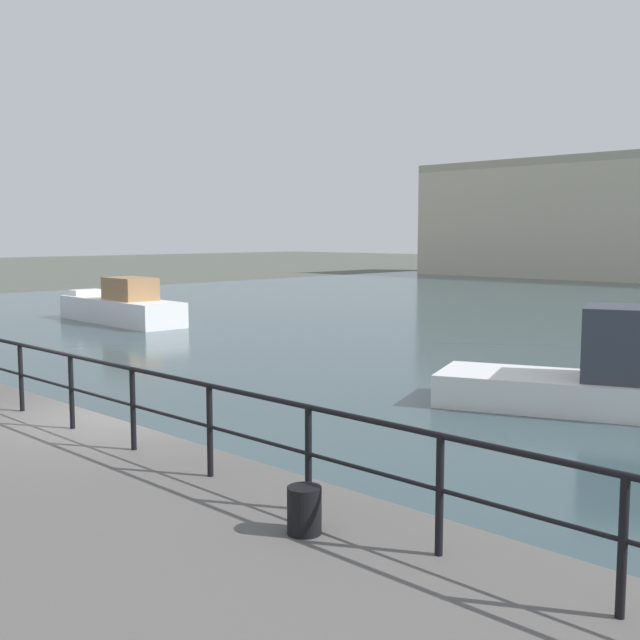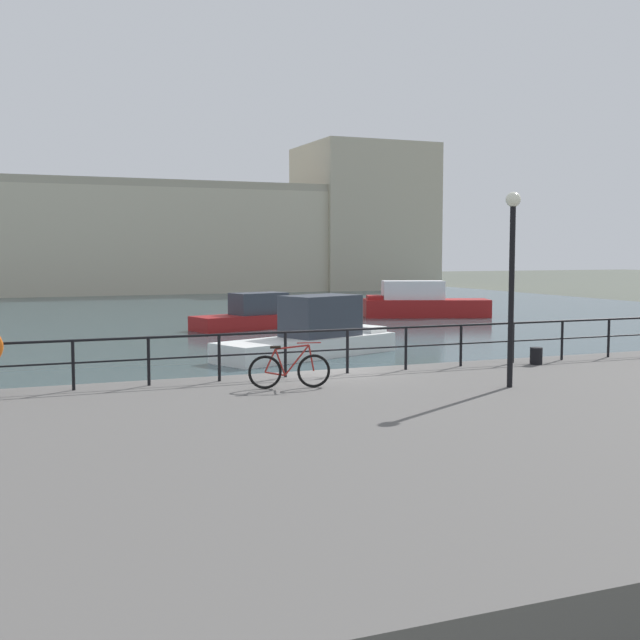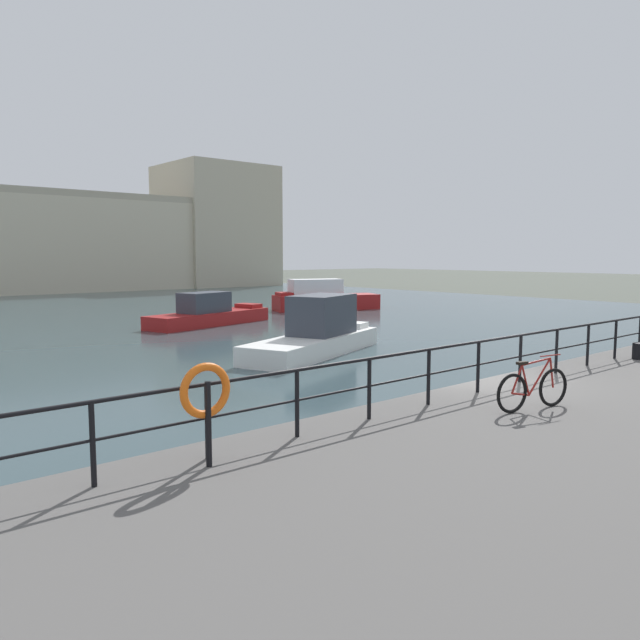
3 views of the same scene
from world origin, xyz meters
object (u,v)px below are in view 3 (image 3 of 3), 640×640
(parked_bicycle, at_px, (533,389))
(moored_green_narrowboat, at_px, (323,298))
(life_ring_stand, at_px, (206,394))
(mooring_bollard, at_px, (639,351))
(harbor_building, at_px, (26,240))
(moored_small_launch, at_px, (318,333))
(moored_harbor_tender, at_px, (209,314))

(parked_bicycle, bearing_deg, moored_green_narrowboat, 67.76)
(life_ring_stand, bearing_deg, mooring_bollard, -0.97)
(harbor_building, bearing_deg, mooring_bollard, -91.23)
(moored_small_launch, height_order, moored_green_narrowboat, moored_small_launch)
(mooring_bollard, bearing_deg, harbor_building, 88.77)
(harbor_building, xyz_separation_m, life_ring_stand, (-14.52, -61.92, -3.46))
(harbor_building, xyz_separation_m, mooring_bollard, (-1.33, -62.14, -4.21))
(moored_green_narrowboat, bearing_deg, harbor_building, -54.72)
(parked_bicycle, relative_size, mooring_bollard, 3.96)
(mooring_bollard, bearing_deg, parked_bicycle, -171.78)
(harbor_building, bearing_deg, parked_bicycle, -97.66)
(moored_green_narrowboat, xyz_separation_m, mooring_bollard, (-11.33, -26.17, 0.47))
(harbor_building, bearing_deg, moored_green_narrowboat, -74.48)
(harbor_building, xyz_separation_m, moored_harbor_tender, (-1.15, -39.08, -4.88))
(life_ring_stand, bearing_deg, parked_bicycle, -11.80)
(moored_small_launch, bearing_deg, mooring_bollard, -103.48)
(harbor_building, height_order, moored_small_launch, harbor_building)
(harbor_building, relative_size, life_ring_stand, 51.52)
(mooring_bollard, xyz_separation_m, life_ring_stand, (-13.19, 0.22, 0.75))
(moored_green_narrowboat, distance_m, moored_harbor_tender, 11.57)
(harbor_building, distance_m, moored_green_narrowboat, 37.63)
(moored_small_launch, xyz_separation_m, life_ring_stand, (-11.57, -11.33, 1.24))
(moored_harbor_tender, bearing_deg, parked_bicycle, -121.90)
(mooring_bollard, relative_size, life_ring_stand, 0.31)
(moored_small_launch, xyz_separation_m, moored_harbor_tender, (1.79, 11.52, -0.18))
(mooring_bollard, height_order, life_ring_stand, life_ring_stand)
(moored_small_launch, distance_m, parked_bicycle, 13.77)
(moored_small_launch, relative_size, moored_green_narrowboat, 1.01)
(harbor_building, xyz_separation_m, moored_small_launch, (-2.95, -50.59, -4.70))
(moored_harbor_tender, height_order, mooring_bollard, moored_harbor_tender)
(harbor_building, relative_size, mooring_bollard, 163.57)
(moored_harbor_tender, relative_size, mooring_bollard, 18.54)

